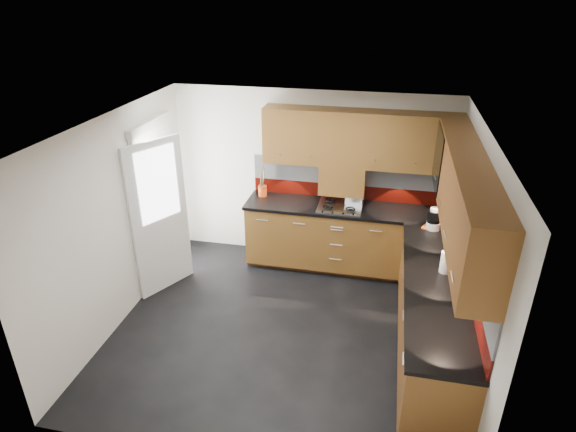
% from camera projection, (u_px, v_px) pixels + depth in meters
% --- Properties ---
extents(room, '(4.00, 3.80, 2.64)m').
position_uv_depth(room, '(282.00, 212.00, 4.93)').
color(room, black).
extents(base_cabinets, '(2.70, 3.20, 0.95)m').
position_uv_depth(base_cabinets, '(382.00, 275.00, 5.82)').
color(base_cabinets, brown).
rests_on(base_cabinets, room).
extents(countertop, '(2.72, 3.22, 0.04)m').
position_uv_depth(countertop, '(384.00, 240.00, 5.60)').
color(countertop, black).
rests_on(countertop, base_cabinets).
extents(backsplash, '(2.70, 3.20, 0.54)m').
position_uv_depth(backsplash, '(406.00, 211.00, 5.62)').
color(backsplash, maroon).
rests_on(backsplash, countertop).
extents(upper_cabinets, '(2.50, 3.20, 0.72)m').
position_uv_depth(upper_cabinets, '(408.00, 164.00, 5.23)').
color(upper_cabinets, brown).
rests_on(upper_cabinets, room).
extents(extractor_hood, '(0.60, 0.33, 0.40)m').
position_uv_depth(extractor_hood, '(343.00, 179.00, 6.37)').
color(extractor_hood, brown).
rests_on(extractor_hood, room).
extents(glass_cabinet, '(0.32, 0.80, 0.66)m').
position_uv_depth(glass_cabinet, '(452.00, 157.00, 5.38)').
color(glass_cabinet, black).
rests_on(glass_cabinet, room).
extents(back_door, '(0.42, 1.19, 2.04)m').
position_uv_depth(back_door, '(159.00, 208.00, 6.12)').
color(back_door, white).
rests_on(back_door, room).
extents(gas_hob, '(0.58, 0.51, 0.04)m').
position_uv_depth(gas_hob, '(340.00, 206.00, 6.37)').
color(gas_hob, silver).
rests_on(gas_hob, countertop).
extents(utensil_pot, '(0.12, 0.12, 0.43)m').
position_uv_depth(utensil_pot, '(263.00, 189.00, 6.68)').
color(utensil_pot, '#E04915').
rests_on(utensil_pot, countertop).
extents(toaster, '(0.24, 0.17, 0.17)m').
position_uv_depth(toaster, '(355.00, 199.00, 6.42)').
color(toaster, silver).
rests_on(toaster, countertop).
extents(food_processor, '(0.17, 0.17, 0.28)m').
position_uv_depth(food_processor, '(434.00, 219.00, 5.76)').
color(food_processor, white).
rests_on(food_processor, countertop).
extents(paper_towel, '(0.13, 0.13, 0.23)m').
position_uv_depth(paper_towel, '(446.00, 262.00, 4.89)').
color(paper_towel, white).
rests_on(paper_towel, countertop).
extents(orange_cloth, '(0.16, 0.15, 0.01)m').
position_uv_depth(orange_cloth, '(428.00, 228.00, 5.82)').
color(orange_cloth, orange).
rests_on(orange_cloth, countertop).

